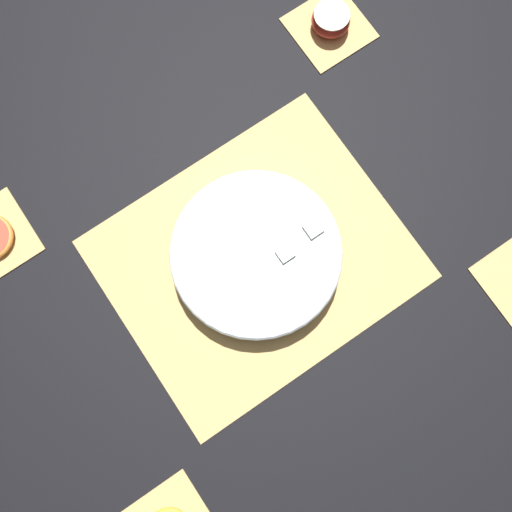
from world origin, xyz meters
TOP-DOWN VIEW (x-y plane):
  - ground_plane at (0.00, 0.00)m, footprint 6.00×6.00m
  - bamboo_mat_center at (0.00, 0.00)m, footprint 0.46×0.38m
  - coaster_mat_far_right at (0.34, 0.27)m, footprint 0.13×0.13m
  - fruit_salad_bowl at (0.00, -0.00)m, footprint 0.27×0.27m
  - apple_half at (0.34, 0.27)m, footprint 0.07×0.07m

SIDE VIEW (x-z plane):
  - ground_plane at x=0.00m, z-range 0.00..0.00m
  - coaster_mat_far_right at x=0.34m, z-range 0.00..0.01m
  - bamboo_mat_center at x=0.00m, z-range 0.00..0.01m
  - apple_half at x=0.34m, z-range 0.01..0.04m
  - fruit_salad_bowl at x=0.00m, z-range 0.01..0.07m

